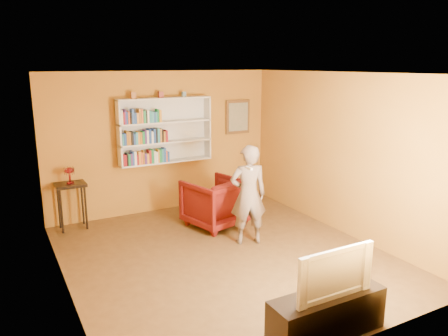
{
  "coord_description": "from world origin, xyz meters",
  "views": [
    {
      "loc": [
        -2.91,
        -5.37,
        2.83
      ],
      "look_at": [
        0.4,
        0.75,
        1.16
      ],
      "focal_mm": 35.0,
      "sensor_mm": 36.0,
      "label": 1
    }
  ],
  "objects_px": {
    "console_table": "(71,191)",
    "person": "(248,195)",
    "armchair": "(215,202)",
    "tv_cabinet": "(327,314)",
    "television": "(329,270)",
    "bookshelf": "(164,130)",
    "ruby_lustre": "(69,172)"
  },
  "relations": [
    {
      "from": "console_table",
      "to": "person",
      "type": "height_order",
      "value": "person"
    },
    {
      "from": "armchair",
      "to": "person",
      "type": "bearing_deg",
      "value": 82.41
    },
    {
      "from": "person",
      "to": "tv_cabinet",
      "type": "relative_size",
      "value": 1.22
    },
    {
      "from": "console_table",
      "to": "armchair",
      "type": "xyz_separation_m",
      "value": [
        2.26,
        -1.05,
        -0.25
      ]
    },
    {
      "from": "person",
      "to": "television",
      "type": "relative_size",
      "value": 1.7
    },
    {
      "from": "television",
      "to": "tv_cabinet",
      "type": "bearing_deg",
      "value": 0.11
    },
    {
      "from": "bookshelf",
      "to": "armchair",
      "type": "relative_size",
      "value": 1.9
    },
    {
      "from": "tv_cabinet",
      "to": "console_table",
      "type": "bearing_deg",
      "value": 112.02
    },
    {
      "from": "ruby_lustre",
      "to": "person",
      "type": "height_order",
      "value": "person"
    },
    {
      "from": "console_table",
      "to": "armchair",
      "type": "distance_m",
      "value": 2.5
    },
    {
      "from": "person",
      "to": "ruby_lustre",
      "type": "bearing_deg",
      "value": -23.11
    },
    {
      "from": "bookshelf",
      "to": "television",
      "type": "bearing_deg",
      "value": -89.75
    },
    {
      "from": "armchair",
      "to": "person",
      "type": "xyz_separation_m",
      "value": [
        0.11,
        -0.94,
        0.38
      ]
    },
    {
      "from": "television",
      "to": "armchair",
      "type": "bearing_deg",
      "value": 82.9
    },
    {
      "from": "bookshelf",
      "to": "person",
      "type": "bearing_deg",
      "value": -75.18
    },
    {
      "from": "ruby_lustre",
      "to": "television",
      "type": "xyz_separation_m",
      "value": [
        1.82,
        -4.5,
        -0.28
      ]
    },
    {
      "from": "bookshelf",
      "to": "tv_cabinet",
      "type": "height_order",
      "value": "bookshelf"
    },
    {
      "from": "console_table",
      "to": "armchair",
      "type": "bearing_deg",
      "value": -24.96
    },
    {
      "from": "bookshelf",
      "to": "tv_cabinet",
      "type": "xyz_separation_m",
      "value": [
        0.02,
        -4.66,
        -1.36
      ]
    },
    {
      "from": "person",
      "to": "tv_cabinet",
      "type": "xyz_separation_m",
      "value": [
        -0.55,
        -2.51,
        -0.57
      ]
    },
    {
      "from": "ruby_lustre",
      "to": "tv_cabinet",
      "type": "height_order",
      "value": "ruby_lustre"
    },
    {
      "from": "armchair",
      "to": "television",
      "type": "bearing_deg",
      "value": 68.36
    },
    {
      "from": "tv_cabinet",
      "to": "ruby_lustre",
      "type": "bearing_deg",
      "value": 112.02
    },
    {
      "from": "television",
      "to": "ruby_lustre",
      "type": "bearing_deg",
      "value": 112.13
    },
    {
      "from": "bookshelf",
      "to": "console_table",
      "type": "bearing_deg",
      "value": -174.93
    },
    {
      "from": "bookshelf",
      "to": "console_table",
      "type": "xyz_separation_m",
      "value": [
        -1.8,
        -0.16,
        -0.91
      ]
    },
    {
      "from": "armchair",
      "to": "television",
      "type": "relative_size",
      "value": 1.0
    },
    {
      "from": "bookshelf",
      "to": "console_table",
      "type": "distance_m",
      "value": 2.02
    },
    {
      "from": "console_table",
      "to": "bookshelf",
      "type": "bearing_deg",
      "value": 5.07
    },
    {
      "from": "console_table",
      "to": "ruby_lustre",
      "type": "relative_size",
      "value": 2.94
    },
    {
      "from": "ruby_lustre",
      "to": "tv_cabinet",
      "type": "bearing_deg",
      "value": -67.98
    },
    {
      "from": "tv_cabinet",
      "to": "person",
      "type": "bearing_deg",
      "value": 77.65
    }
  ]
}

